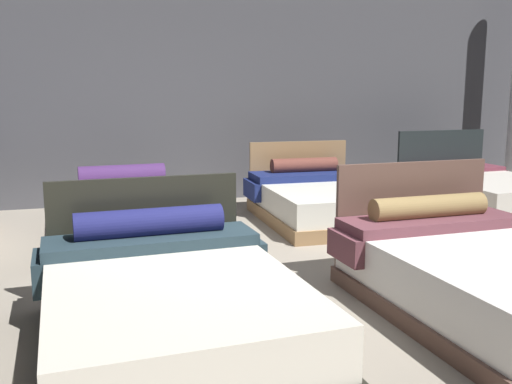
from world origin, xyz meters
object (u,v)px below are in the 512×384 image
Objects in this scene: bed_1 at (170,306)px; bed_5 at (131,214)px; bed_6 at (322,200)px; bed_2 at (485,276)px; bed_7 at (484,194)px.

bed_1 is 2.83m from bed_5.
bed_1 is 3.80m from bed_6.
bed_2 is 1.06× the size of bed_6.
bed_6 reaches higher than bed_5.
bed_5 is 1.04× the size of bed_7.
bed_7 is at bearing -2.68° from bed_6.
bed_6 is (2.33, 0.18, -0.01)m from bed_5.
bed_7 is at bearing -2.75° from bed_5.
bed_2 is at bearing -131.22° from bed_7.
bed_2 is 3.68m from bed_5.
bed_6 is (2.31, 3.01, -0.02)m from bed_1.
bed_2 is 1.03× the size of bed_7.
bed_6 is at bearing 173.09° from bed_7.
bed_7 is (4.57, 0.03, -0.01)m from bed_5.
bed_1 is 0.99× the size of bed_2.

